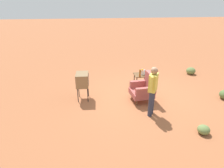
{
  "coord_description": "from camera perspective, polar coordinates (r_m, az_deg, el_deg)",
  "views": [
    {
      "loc": [
        6.55,
        -1.96,
        3.56
      ],
      "look_at": [
        0.1,
        -1.21,
        0.65
      ],
      "focal_mm": 31.41,
      "sensor_mm": 36.0,
      "label": 1
    }
  ],
  "objects": [
    {
      "name": "side_table",
      "position": [
        8.14,
        8.42,
        2.13
      ],
      "size": [
        0.56,
        0.56,
        0.64
      ],
      "color": "black",
      "rests_on": "ground"
    },
    {
      "name": "bottle_short_clear",
      "position": [
        8.1,
        9.4,
        3.41
      ],
      "size": [
        0.06,
        0.06,
        0.2
      ],
      "primitive_type": "cylinder",
      "color": "silver",
      "rests_on": "side_table"
    },
    {
      "name": "ground_plane",
      "position": [
        7.71,
        8.9,
        -3.69
      ],
      "size": [
        60.0,
        60.0,
        0.0
      ],
      "primitive_type": "plane",
      "color": "#A05B38"
    },
    {
      "name": "flower_vase",
      "position": [
        8.03,
        8.72,
        3.65
      ],
      "size": [
        0.15,
        0.09,
        0.27
      ],
      "color": "silver",
      "rests_on": "side_table"
    },
    {
      "name": "armchair",
      "position": [
        7.23,
        9.4,
        -1.26
      ],
      "size": [
        0.85,
        0.86,
        1.06
      ],
      "color": "brown",
      "rests_on": "ground"
    },
    {
      "name": "shrub_far",
      "position": [
        10.54,
        21.96,
        3.59
      ],
      "size": [
        0.44,
        0.44,
        0.34
      ],
      "primitive_type": "ellipsoid",
      "color": "olive",
      "rests_on": "ground"
    },
    {
      "name": "shrub_mid",
      "position": [
        6.22,
        25.13,
        -11.94
      ],
      "size": [
        0.34,
        0.34,
        0.26
      ],
      "primitive_type": "ellipsoid",
      "color": "olive",
      "rests_on": "ground"
    },
    {
      "name": "bottle_tall_amber",
      "position": [
        7.82,
        8.15,
        3.13
      ],
      "size": [
        0.07,
        0.07,
        0.3
      ],
      "primitive_type": "cylinder",
      "color": "brown",
      "rests_on": "side_table"
    },
    {
      "name": "tv_on_stand",
      "position": [
        7.21,
        -8.61,
        1.19
      ],
      "size": [
        0.62,
        0.47,
        1.03
      ],
      "color": "black",
      "rests_on": "ground"
    },
    {
      "name": "person_standing",
      "position": [
        6.23,
        11.75,
        -1.29
      ],
      "size": [
        0.5,
        0.37,
        1.64
      ],
      "color": "#2D3347",
      "rests_on": "ground"
    }
  ]
}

